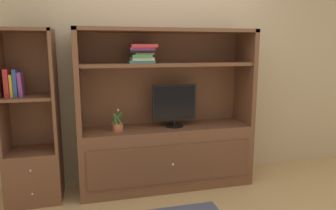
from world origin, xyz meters
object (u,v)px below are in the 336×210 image
at_px(tv_monitor, 174,105).
at_px(potted_plant, 118,127).
at_px(bookshelf_tall, 33,147).
at_px(magazine_stack, 142,53).
at_px(media_console, 167,139).
at_px(upright_book_row, 14,84).

bearing_deg(tv_monitor, potted_plant, -176.49).
bearing_deg(tv_monitor, bookshelf_tall, 179.10).
relative_size(potted_plant, bookshelf_tall, 0.14).
bearing_deg(magazine_stack, media_console, 0.76).
distance_m(tv_monitor, magazine_stack, 0.65).
xyz_separation_m(bookshelf_tall, upright_book_row, (-0.12, -0.01, 0.65)).
bearing_deg(upright_book_row, potted_plant, -2.90).
xyz_separation_m(magazine_stack, bookshelf_tall, (-1.11, 0.01, -0.92)).
xyz_separation_m(media_console, upright_book_row, (-1.50, -0.01, 0.66)).
bearing_deg(media_console, potted_plant, -174.05).
xyz_separation_m(media_console, magazine_stack, (-0.27, -0.00, 0.94)).
relative_size(media_console, bookshelf_tall, 1.10).
bearing_deg(tv_monitor, media_console, 167.59).
height_order(bookshelf_tall, upright_book_row, bookshelf_tall).
xyz_separation_m(tv_monitor, bookshelf_tall, (-1.46, 0.02, -0.37)).
height_order(media_console, tv_monitor, media_console).
relative_size(magazine_stack, bookshelf_tall, 0.21).
bearing_deg(potted_plant, media_console, 5.95).
bearing_deg(magazine_stack, bookshelf_tall, 179.57).
height_order(media_console, upright_book_row, media_console).
xyz_separation_m(tv_monitor, upright_book_row, (-1.58, 0.01, 0.28)).
height_order(tv_monitor, potted_plant, tv_monitor).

